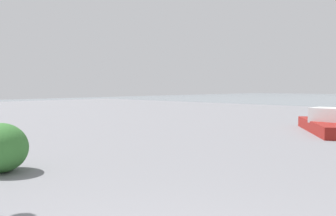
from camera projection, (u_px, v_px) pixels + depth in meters
name	position (u px, v px, depth m)	size (l,w,h in m)	color
shrub_low	(1.00, 148.00, 6.46)	(1.05, 0.95, 0.89)	#387533
boat	(334.00, 126.00, 12.01)	(3.52, 4.13, 0.95)	maroon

